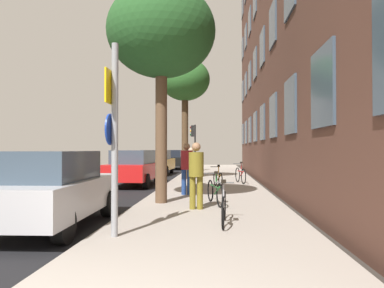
{
  "coord_description": "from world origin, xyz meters",
  "views": [
    {
      "loc": [
        1.28,
        -2.19,
        1.66
      ],
      "look_at": [
        0.35,
        11.19,
        1.87
      ],
      "focal_mm": 33.14,
      "sensor_mm": 36.0,
      "label": 1
    }
  ],
  "objects_px": {
    "tree_far": "(185,81)",
    "bicycle_2": "(218,178)",
    "pedestrian_0": "(196,171)",
    "car_2": "(157,162)",
    "bicycle_0": "(224,207)",
    "bicycle_1": "(215,191)",
    "traffic_light": "(194,139)",
    "car_0": "(52,189)",
    "tree_near": "(161,33)",
    "bicycle_3": "(240,175)",
    "pedestrian_1": "(187,165)",
    "car_3": "(173,159)",
    "sign_post": "(114,130)",
    "pedestrian_2": "(191,164)",
    "car_1": "(134,167)"
  },
  "relations": [
    {
      "from": "car_1",
      "to": "car_2",
      "type": "bearing_deg",
      "value": 91.46
    },
    {
      "from": "bicycle_2",
      "to": "bicycle_1",
      "type": "bearing_deg",
      "value": -91.23
    },
    {
      "from": "traffic_light",
      "to": "bicycle_3",
      "type": "bearing_deg",
      "value": -72.55
    },
    {
      "from": "tree_far",
      "to": "bicycle_3",
      "type": "height_order",
      "value": "tree_far"
    },
    {
      "from": "car_0",
      "to": "pedestrian_2",
      "type": "bearing_deg",
      "value": 72.98
    },
    {
      "from": "bicycle_0",
      "to": "car_0",
      "type": "xyz_separation_m",
      "value": [
        -3.61,
        -0.12,
        0.36
      ]
    },
    {
      "from": "car_2",
      "to": "bicycle_3",
      "type": "bearing_deg",
      "value": -53.2
    },
    {
      "from": "pedestrian_0",
      "to": "car_2",
      "type": "xyz_separation_m",
      "value": [
        -3.43,
        14.01,
        -0.27
      ]
    },
    {
      "from": "bicycle_3",
      "to": "pedestrian_1",
      "type": "xyz_separation_m",
      "value": [
        -2.12,
        -4.33,
        0.62
      ]
    },
    {
      "from": "bicycle_0",
      "to": "bicycle_1",
      "type": "height_order",
      "value": "bicycle_1"
    },
    {
      "from": "bicycle_0",
      "to": "car_2",
      "type": "distance_m",
      "value": 16.36
    },
    {
      "from": "bicycle_0",
      "to": "pedestrian_1",
      "type": "bearing_deg",
      "value": 103.89
    },
    {
      "from": "tree_near",
      "to": "bicycle_0",
      "type": "xyz_separation_m",
      "value": [
        1.76,
        -2.88,
        -4.59
      ]
    },
    {
      "from": "bicycle_2",
      "to": "pedestrian_2",
      "type": "relative_size",
      "value": 0.97
    },
    {
      "from": "sign_post",
      "to": "car_0",
      "type": "xyz_separation_m",
      "value": [
        -1.63,
        1.05,
        -1.17
      ]
    },
    {
      "from": "sign_post",
      "to": "pedestrian_2",
      "type": "xyz_separation_m",
      "value": [
        0.75,
        8.82,
        -0.96
      ]
    },
    {
      "from": "tree_far",
      "to": "bicycle_0",
      "type": "xyz_separation_m",
      "value": [
        1.8,
        -11.1,
        -4.76
      ]
    },
    {
      "from": "bicycle_3",
      "to": "pedestrian_2",
      "type": "xyz_separation_m",
      "value": [
        -2.17,
        -1.42,
        0.54
      ]
    },
    {
      "from": "bicycle_1",
      "to": "car_3",
      "type": "relative_size",
      "value": 0.39
    },
    {
      "from": "tree_far",
      "to": "car_1",
      "type": "relative_size",
      "value": 1.46
    },
    {
      "from": "pedestrian_2",
      "to": "bicycle_0",
      "type": "bearing_deg",
      "value": -80.9
    },
    {
      "from": "bicycle_1",
      "to": "pedestrian_0",
      "type": "bearing_deg",
      "value": -120.18
    },
    {
      "from": "tree_near",
      "to": "sign_post",
      "type": "bearing_deg",
      "value": -93.13
    },
    {
      "from": "sign_post",
      "to": "bicycle_2",
      "type": "bearing_deg",
      "value": 77.5
    },
    {
      "from": "tree_near",
      "to": "pedestrian_2",
      "type": "xyz_separation_m",
      "value": [
        0.53,
        4.78,
        -4.02
      ]
    },
    {
      "from": "traffic_light",
      "to": "car_3",
      "type": "height_order",
      "value": "traffic_light"
    },
    {
      "from": "pedestrian_0",
      "to": "sign_post",
      "type": "bearing_deg",
      "value": -113.62
    },
    {
      "from": "sign_post",
      "to": "car_2",
      "type": "bearing_deg",
      "value": 97.13
    },
    {
      "from": "car_0",
      "to": "car_2",
      "type": "xyz_separation_m",
      "value": [
        -0.5,
        15.95,
        0.0
      ]
    },
    {
      "from": "bicycle_3",
      "to": "car_2",
      "type": "relative_size",
      "value": 0.39
    },
    {
      "from": "sign_post",
      "to": "bicycle_1",
      "type": "relative_size",
      "value": 2.04
    },
    {
      "from": "pedestrian_2",
      "to": "car_2",
      "type": "relative_size",
      "value": 0.39
    },
    {
      "from": "tree_far",
      "to": "bicycle_1",
      "type": "distance_m",
      "value": 9.84
    },
    {
      "from": "traffic_light",
      "to": "car_2",
      "type": "relative_size",
      "value": 0.79
    },
    {
      "from": "car_2",
      "to": "pedestrian_2",
      "type": "bearing_deg",
      "value": -70.59
    },
    {
      "from": "car_3",
      "to": "car_2",
      "type": "bearing_deg",
      "value": -92.44
    },
    {
      "from": "tree_far",
      "to": "bicycle_2",
      "type": "height_order",
      "value": "tree_far"
    },
    {
      "from": "sign_post",
      "to": "car_0",
      "type": "bearing_deg",
      "value": 147.16
    },
    {
      "from": "car_1",
      "to": "car_3",
      "type": "distance_m",
      "value": 13.88
    },
    {
      "from": "traffic_light",
      "to": "bicycle_0",
      "type": "bearing_deg",
      "value": -84.27
    },
    {
      "from": "traffic_light",
      "to": "pedestrian_0",
      "type": "distance_m",
      "value": 16.03
    },
    {
      "from": "pedestrian_2",
      "to": "car_3",
      "type": "distance_m",
      "value": 15.14
    },
    {
      "from": "sign_post",
      "to": "pedestrian_2",
      "type": "relative_size",
      "value": 2.12
    },
    {
      "from": "tree_near",
      "to": "bicycle_0",
      "type": "relative_size",
      "value": 4.01
    },
    {
      "from": "bicycle_3",
      "to": "pedestrian_0",
      "type": "relative_size",
      "value": 0.94
    },
    {
      "from": "tree_near",
      "to": "pedestrian_0",
      "type": "height_order",
      "value": "tree_near"
    },
    {
      "from": "tree_far",
      "to": "bicycle_2",
      "type": "xyz_separation_m",
      "value": [
        1.7,
        -3.77,
        -4.77
      ]
    },
    {
      "from": "traffic_light",
      "to": "car_0",
      "type": "bearing_deg",
      "value": -95.82
    },
    {
      "from": "bicycle_1",
      "to": "bicycle_2",
      "type": "relative_size",
      "value": 1.07
    },
    {
      "from": "bicycle_3",
      "to": "car_3",
      "type": "distance_m",
      "value": 14.31
    }
  ]
}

